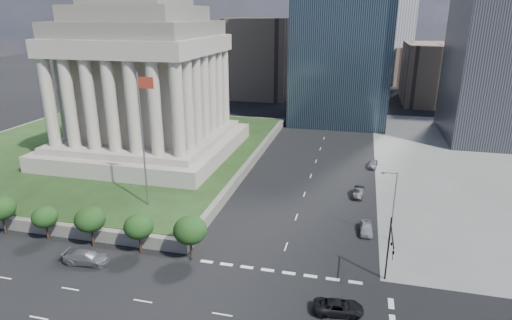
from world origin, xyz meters
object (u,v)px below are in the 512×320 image
(parked_sedan_far, at_px, (373,164))
(parked_sedan_mid, at_px, (358,192))
(pickup_truck, at_px, (339,307))
(traffic_signal_ne, at_px, (390,247))
(flagpole, at_px, (143,133))
(war_memorial, at_px, (142,57))
(parked_sedan_near, at_px, (366,228))
(street_lamp_north, at_px, (393,203))
(suv_grey, at_px, (86,257))

(parked_sedan_far, bearing_deg, parked_sedan_mid, -91.96)
(pickup_truck, distance_m, parked_sedan_mid, 31.27)
(pickup_truck, height_order, parked_sedan_far, parked_sedan_far)
(traffic_signal_ne, xyz_separation_m, parked_sedan_mid, (-3.50, 25.67, -4.51))
(flagpole, height_order, parked_sedan_far, flagpole)
(war_memorial, relative_size, traffic_signal_ne, 4.88)
(war_memorial, bearing_deg, parked_sedan_mid, -11.35)
(war_memorial, relative_size, flagpole, 1.95)
(parked_sedan_near, relative_size, parked_sedan_far, 1.04)
(street_lamp_north, relative_size, pickup_truck, 1.95)
(suv_grey, distance_m, parked_sedan_near, 37.42)
(flagpole, bearing_deg, war_memorial, 116.89)
(flagpole, bearing_deg, parked_sedan_mid, 26.49)
(pickup_truck, height_order, parked_sedan_mid, parked_sedan_mid)
(flagpole, xyz_separation_m, traffic_signal_ne, (34.33, -10.30, -7.86))
(flagpole, xyz_separation_m, parked_sedan_far, (33.33, 30.97, -12.39))
(flagpole, height_order, traffic_signal_ne, flagpole)
(parked_sedan_far, bearing_deg, flagpole, -129.96)
(traffic_signal_ne, bearing_deg, parked_sedan_mid, 97.76)
(war_memorial, distance_m, parked_sedan_far, 50.46)
(street_lamp_north, relative_size, parked_sedan_mid, 2.23)
(war_memorial, relative_size, parked_sedan_mid, 8.71)
(war_memorial, relative_size, parked_sedan_far, 9.16)
(street_lamp_north, height_order, parked_sedan_mid, street_lamp_north)
(street_lamp_north, bearing_deg, war_memorial, 154.08)
(war_memorial, xyz_separation_m, parked_sedan_mid, (43.00, -8.63, -20.66))
(suv_grey, bearing_deg, war_memorial, 10.64)
(suv_grey, distance_m, parked_sedan_far, 56.81)
(flagpole, height_order, parked_sedan_mid, flagpole)
(flagpole, distance_m, suv_grey, 18.63)
(war_memorial, relative_size, suv_grey, 6.92)
(suv_grey, height_order, parked_sedan_far, suv_grey)
(parked_sedan_far, bearing_deg, traffic_signal_ne, -81.47)
(parked_sedan_near, bearing_deg, pickup_truck, -100.85)
(war_memorial, bearing_deg, flagpole, -63.11)
(war_memorial, distance_m, flagpole, 28.16)
(suv_grey, xyz_separation_m, parked_sedan_near, (33.64, 16.39, -0.06))
(street_lamp_north, xyz_separation_m, parked_sedan_near, (-3.03, 1.48, -4.91))
(parked_sedan_mid, xyz_separation_m, parked_sedan_far, (2.50, 15.60, -0.01))
(parked_sedan_near, bearing_deg, war_memorial, 151.65)
(street_lamp_north, height_order, suv_grey, street_lamp_north)
(parked_sedan_near, bearing_deg, parked_sedan_mid, 93.34)
(flagpole, bearing_deg, suv_grey, -96.18)
(traffic_signal_ne, bearing_deg, pickup_truck, -131.43)
(flagpole, relative_size, street_lamp_north, 2.00)
(parked_sedan_mid, bearing_deg, suv_grey, -133.44)
(traffic_signal_ne, xyz_separation_m, parked_sedan_far, (-1.00, 41.27, -4.52))
(street_lamp_north, bearing_deg, parked_sedan_far, 93.49)
(suv_grey, height_order, parked_sedan_mid, suv_grey)
(parked_sedan_mid, height_order, parked_sedan_far, parked_sedan_mid)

